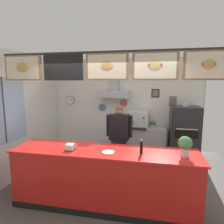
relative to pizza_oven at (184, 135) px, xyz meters
The scene contains 14 objects.
ground_plane 2.52m from the pizza_oven, 133.58° to the right, with size 5.60×5.60×0.00m, color #514C47.
back_wall_assembly 1.88m from the pizza_oven, 165.66° to the left, with size 4.46×2.61×2.85m.
left_wall_with_window 4.30m from the pizza_oven, 155.90° to the right, with size 0.15×4.66×2.85m.
service_counter 2.73m from the pizza_oven, 127.32° to the right, with size 3.20×0.75×1.02m.
back_prep_counter 1.29m from the pizza_oven, behind, with size 1.56×0.59×0.91m.
pizza_oven is the anchor object (origin of this frame).
shop_worker 1.86m from the pizza_oven, 147.87° to the right, with size 0.60×0.23×1.62m.
espresso_machine 1.30m from the pizza_oven, behind, with size 0.59×0.55×0.45m.
potted_oregano 0.87m from the pizza_oven, 165.46° to the left, with size 0.15×0.15×0.19m.
potted_sage 1.77m from the pizza_oven, behind, with size 0.16×0.16×0.20m.
napkin_holder 3.18m from the pizza_oven, 134.37° to the right, with size 0.16×0.15×0.12m.
condiment_plate 2.75m from the pizza_oven, 124.41° to the right, with size 0.21×0.21×0.01m.
basil_vase 2.26m from the pizza_oven, 98.94° to the right, with size 0.21×0.21×0.32m.
pepper_grinder 2.44m from the pizza_oven, 114.82° to the right, with size 0.05×0.05×0.24m.
Camera 1 is at (0.77, -3.53, 2.17)m, focal length 31.25 mm.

